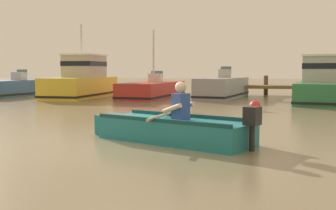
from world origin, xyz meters
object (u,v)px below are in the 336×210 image
at_px(moored_boat_grey, 223,88).
at_px(rowboat_with_person, 172,129).
at_px(moored_boat_blue, 15,88).
at_px(moored_boat_yellow, 82,81).
at_px(moored_boat_red, 153,90).
at_px(mooring_buoy, 255,106).
at_px(moored_boat_green, 322,85).

bearing_deg(moored_boat_grey, rowboat_with_person, -91.27).
xyz_separation_m(rowboat_with_person, moored_boat_blue, (-10.98, 12.60, 0.16)).
xyz_separation_m(moored_boat_blue, moored_boat_yellow, (4.07, -0.39, 0.42)).
distance_m(moored_boat_blue, moored_boat_red, 7.71).
relative_size(rowboat_with_person, moored_boat_red, 0.62).
xyz_separation_m(moored_boat_blue, mooring_buoy, (12.74, -6.10, -0.22)).
distance_m(rowboat_with_person, moored_boat_grey, 13.00).
bearing_deg(moored_boat_blue, moored_boat_yellow, -5.51).
distance_m(moored_boat_blue, mooring_buoy, 14.12).
height_order(moored_boat_blue, moored_boat_green, moored_boat_green).
bearing_deg(moored_boat_grey, mooring_buoy, -77.20).
bearing_deg(moored_boat_yellow, rowboat_with_person, -60.50).
xyz_separation_m(rowboat_with_person, moored_boat_grey, (0.29, 12.99, 0.23)).
bearing_deg(moored_boat_red, moored_boat_grey, 5.22).
relative_size(moored_boat_yellow, moored_boat_green, 0.91).
bearing_deg(rowboat_with_person, mooring_buoy, 74.83).
height_order(moored_boat_red, moored_boat_grey, moored_boat_red).
bearing_deg(mooring_buoy, rowboat_with_person, -105.17).
bearing_deg(moored_boat_blue, moored_boat_grey, 2.02).
xyz_separation_m(moored_boat_yellow, mooring_buoy, (8.67, -5.70, -0.65)).
xyz_separation_m(moored_boat_yellow, moored_boat_red, (3.64, 0.47, -0.46)).
bearing_deg(moored_boat_red, moored_boat_green, -10.71).
xyz_separation_m(moored_boat_red, moored_boat_green, (7.98, -1.51, 0.39)).
bearing_deg(moored_boat_grey, moored_boat_green, -22.48).
bearing_deg(moored_boat_yellow, mooring_buoy, -33.35).
distance_m(moored_boat_green, mooring_buoy, 5.55).
bearing_deg(rowboat_with_person, moored_boat_yellow, 119.50).
bearing_deg(mooring_buoy, moored_boat_grey, 102.80).
bearing_deg(moored_boat_yellow, moored_boat_red, 7.30).
distance_m(moored_boat_grey, mooring_buoy, 6.67).
height_order(moored_boat_yellow, moored_boat_grey, moored_boat_yellow).
relative_size(moored_boat_blue, moored_boat_green, 0.84).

